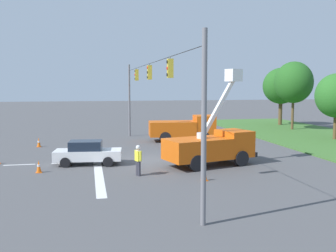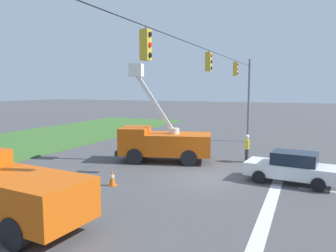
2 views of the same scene
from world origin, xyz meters
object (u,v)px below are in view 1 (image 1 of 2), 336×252
sedan_white (87,153)px  traffic_cone_mid_right (205,174)px  traffic_cone_foreground_left (39,142)px  traffic_cone_near_bucket (39,166)px  tree_west (294,82)px  road_worker (138,158)px  tree_far_west (281,86)px  utility_truck_support_near (184,128)px  utility_truck_bucket_lift (212,145)px  traffic_cone_mid_left (189,146)px

sedan_white → traffic_cone_mid_right: size_ratio=6.09×
traffic_cone_mid_right → traffic_cone_foreground_left: bearing=-143.7°
traffic_cone_foreground_left → traffic_cone_near_bucket: 10.16m
tree_west → road_worker: tree_west is taller
traffic_cone_foreground_left → traffic_cone_near_bucket: size_ratio=1.06×
tree_far_west → sedan_white: size_ratio=1.64×
utility_truck_support_near → traffic_cone_foreground_left: bearing=-85.7°
utility_truck_bucket_lift → tree_west: bearing=138.3°
utility_truck_support_near → road_worker: utility_truck_support_near is taller
tree_west → road_worker: 28.04m
utility_truck_support_near → traffic_cone_foreground_left: size_ratio=7.98×
utility_truck_bucket_lift → road_worker: size_ratio=3.55×
traffic_cone_near_bucket → traffic_cone_mid_left: bearing=118.2°
tree_far_west → utility_truck_support_near: tree_far_west is taller
tree_far_west → utility_truck_bucket_lift: (22.20, -16.32, -3.67)m
traffic_cone_near_bucket → road_worker: bearing=71.0°
utility_truck_support_near → traffic_cone_mid_right: size_ratio=8.64×
utility_truck_support_near → traffic_cone_mid_left: bearing=-9.4°
road_worker → tree_west: bearing=133.3°
utility_truck_bucket_lift → traffic_cone_foreground_left: size_ratio=7.91×
road_worker → traffic_cone_mid_right: 3.93m
utility_truck_support_near → traffic_cone_near_bucket: size_ratio=8.46×
tree_far_west → utility_truck_bucket_lift: 27.80m
tree_west → traffic_cone_mid_left: tree_west is taller
sedan_white → traffic_cone_mid_right: bearing=47.4°
traffic_cone_mid_right → utility_truck_bucket_lift: bearing=157.0°
tree_west → traffic_cone_foreground_left: (6.92, -27.01, -5.05)m
tree_far_west → tree_west: tree_west is taller
tree_far_west → utility_truck_bucket_lift: bearing=-36.3°
sedan_white → traffic_cone_near_bucket: sedan_white is taller
sedan_white → traffic_cone_near_bucket: (1.88, -2.84, -0.42)m
tree_west → utility_truck_bucket_lift: bearing=-41.7°
utility_truck_bucket_lift → tree_far_west: bearing=143.7°
sedan_white → traffic_cone_near_bucket: bearing=-56.6°
traffic_cone_foreground_left → tree_west: bearing=104.4°
traffic_cone_mid_right → traffic_cone_mid_left: bearing=170.1°
traffic_cone_foreground_left → traffic_cone_near_bucket: traffic_cone_foreground_left is taller
road_worker → traffic_cone_near_bucket: 6.05m
traffic_cone_foreground_left → traffic_cone_mid_right: bearing=36.3°
road_worker → traffic_cone_mid_right: size_ratio=2.41×
traffic_cone_mid_right → traffic_cone_near_bucket: bearing=-113.0°
sedan_white → traffic_cone_mid_left: 8.81m
traffic_cone_foreground_left → tree_far_west: bearing=113.2°
road_worker → traffic_cone_foreground_left: 13.87m
sedan_white → traffic_cone_foreground_left: sedan_white is taller
utility_truck_support_near → traffic_cone_near_bucket: bearing=-46.4°
traffic_cone_mid_right → sedan_white: bearing=-132.6°
utility_truck_bucket_lift → traffic_cone_mid_left: size_ratio=7.84×
tree_far_west → traffic_cone_foreground_left: bearing=-66.8°
traffic_cone_near_bucket → traffic_cone_mid_right: bearing=67.0°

